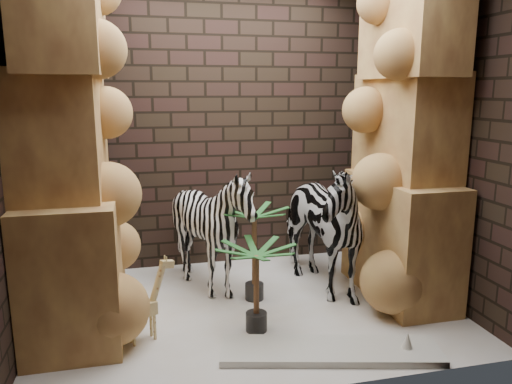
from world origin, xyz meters
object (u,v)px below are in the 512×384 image
object	(u,v)px
surfboard	(330,351)
zebra_right	(314,213)
palm_front	(254,253)
palm_back	(256,288)
zebra_left	(212,236)
giraffe_toy	(141,301)

from	to	relation	value
surfboard	zebra_right	bearing A→B (deg)	90.30
palm_front	palm_back	bearing A→B (deg)	-101.79
palm_back	surfboard	world-z (taller)	palm_back
zebra_right	zebra_left	bearing A→B (deg)	161.33
zebra_right	surfboard	world-z (taller)	zebra_right
palm_back	surfboard	size ratio (longest dim) A/B	0.46
palm_front	palm_back	distance (m)	0.60
palm_front	surfboard	bearing A→B (deg)	-73.32
zebra_right	palm_front	size ratio (longest dim) A/B	1.70
giraffe_toy	palm_front	size ratio (longest dim) A/B	0.74
zebra_left	palm_back	xyz separation A→B (m)	(0.22, -0.83, -0.19)
zebra_right	giraffe_toy	size ratio (longest dim) A/B	2.29
giraffe_toy	palm_front	world-z (taller)	palm_front
palm_front	palm_back	size ratio (longest dim) A/B	1.21
giraffe_toy	zebra_right	bearing A→B (deg)	-0.77
zebra_left	palm_back	distance (m)	0.88
giraffe_toy	surfboard	xyz separation A→B (m)	(1.32, -0.51, -0.30)
palm_front	giraffe_toy	bearing A→B (deg)	-151.44
zebra_right	surfboard	xyz separation A→B (m)	(-0.28, -1.17, -0.72)
zebra_right	palm_front	xyz separation A→B (m)	(-0.60, -0.11, -0.31)
zebra_right	palm_back	bearing A→B (deg)	-146.49
surfboard	zebra_left	bearing A→B (deg)	130.67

